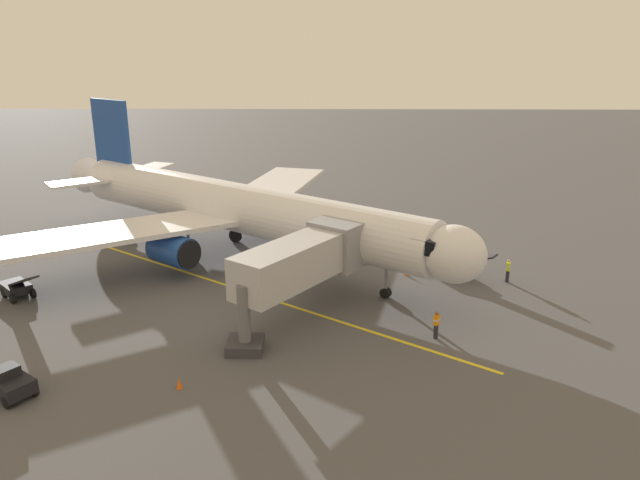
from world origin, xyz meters
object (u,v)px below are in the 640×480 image
object	(u,v)px
safety_cone_nose_left	(406,272)
safety_cone_nose_right	(179,383)
airplane	(235,208)
belt_loader_rear_apron	(116,232)
ground_crew_marshaller	(436,324)
jet_bridge	(307,259)
belt_loader_starboard_side	(17,287)
tug_near_nose	(10,383)
belt_loader_portside	(452,267)
ground_crew_wing_walker	(508,270)

from	to	relation	value
safety_cone_nose_left	safety_cone_nose_right	size ratio (longest dim) A/B	1.00
airplane	belt_loader_rear_apron	xyz separation A→B (m)	(11.08, -4.14, -3.29)
ground_crew_marshaller	belt_loader_rear_apron	distance (m)	30.56
airplane	jet_bridge	world-z (taller)	airplane
jet_bridge	safety_cone_nose_right	xyz separation A→B (m)	(6.05, 8.52, -3.49)
belt_loader_starboard_side	safety_cone_nose_left	xyz separation A→B (m)	(-26.65, -4.46, -0.44)
safety_cone_nose_right	belt_loader_starboard_side	bearing A→B (deg)	-39.38
jet_bridge	belt_loader_rear_apron	distance (m)	23.00
airplane	belt_loader_rear_apron	size ratio (longest dim) A/B	7.45
ground_crew_marshaller	tug_near_nose	xyz separation A→B (m)	(21.60, 6.37, -0.18)
ground_crew_marshaller	belt_loader_portside	xyz separation A→B (m)	(-2.76, -9.76, -0.17)
airplane	belt_loader_portside	bearing A→B (deg)	165.75
safety_cone_nose_left	safety_cone_nose_right	world-z (taller)	same
tug_near_nose	belt_loader_portside	world-z (taller)	belt_loader_portside
belt_loader_portside	belt_loader_starboard_side	xyz separation A→B (m)	(29.92, 4.21, 0.00)
belt_loader_rear_apron	jet_bridge	bearing A→B (deg)	138.55
ground_crew_marshaller	belt_loader_rear_apron	bearing A→B (deg)	-36.21
safety_cone_nose_right	safety_cone_nose_left	bearing A→B (deg)	-130.09
jet_bridge	safety_cone_nose_left	xyz separation A→B (m)	(-7.06, -7.06, -3.49)
tug_near_nose	belt_loader_starboard_side	bearing A→B (deg)	-65.00
airplane	tug_near_nose	xyz separation A→B (m)	(8.02, 20.29, -3.30)
jet_bridge	safety_cone_nose_left	distance (m)	10.57
tug_near_nose	safety_cone_nose_right	xyz separation A→B (m)	(-7.98, -0.81, -0.43)
safety_cone_nose_right	tug_near_nose	bearing A→B (deg)	5.82
ground_crew_marshaller	safety_cone_nose_left	distance (m)	10.05
belt_loader_rear_apron	ground_crew_marshaller	bearing A→B (deg)	143.79
belt_loader_portside	tug_near_nose	bearing A→B (deg)	33.52
ground_crew_marshaller	ground_crew_wing_walker	world-z (taller)	same
airplane	belt_loader_starboard_side	distance (m)	16.29
ground_crew_wing_walker	belt_loader_starboard_side	bearing A→B (deg)	5.45
belt_loader_portside	safety_cone_nose_right	size ratio (longest dim) A/B	8.03
airplane	belt_loader_portside	xyz separation A→B (m)	(-16.34, 4.15, -3.29)
jet_bridge	ground_crew_wing_walker	size ratio (longest dim) A/B	6.06
safety_cone_nose_right	jet_bridge	bearing A→B (deg)	-125.40
ground_crew_marshaller	belt_loader_starboard_side	distance (m)	27.72
belt_loader_rear_apron	safety_cone_nose_left	size ratio (longest dim) A/B	8.52
ground_crew_marshaller	belt_loader_portside	world-z (taller)	belt_loader_portside
ground_crew_wing_walker	belt_loader_starboard_side	distance (m)	33.86
airplane	belt_loader_starboard_side	world-z (taller)	airplane
belt_loader_portside	safety_cone_nose_right	xyz separation A→B (m)	(16.38, 15.32, -0.44)
safety_cone_nose_left	jet_bridge	bearing A→B (deg)	45.01
belt_loader_rear_apron	ground_crew_wing_walker	bearing A→B (deg)	163.44
belt_loader_portside	safety_cone_nose_left	size ratio (longest dim) A/B	8.03
belt_loader_starboard_side	safety_cone_nose_left	size ratio (longest dim) A/B	7.54
ground_crew_marshaller	belt_loader_rear_apron	size ratio (longest dim) A/B	0.36
ground_crew_marshaller	ground_crew_wing_walker	bearing A→B (deg)	-126.73
jet_bridge	belt_loader_starboard_side	world-z (taller)	jet_bridge
airplane	safety_cone_nose_right	xyz separation A→B (m)	(0.05, 19.47, -3.73)
ground_crew_marshaller	ground_crew_wing_walker	distance (m)	10.95
tug_near_nose	safety_cone_nose_left	xyz separation A→B (m)	(-21.09, -16.39, -0.43)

